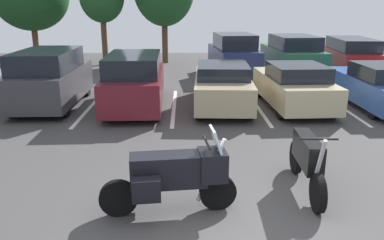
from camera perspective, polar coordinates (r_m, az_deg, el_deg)
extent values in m
cube|color=#423F3F|center=(6.49, 5.44, -15.10)|extent=(44.00, 44.00, 0.10)
cylinder|color=black|center=(6.70, 3.77, -10.40)|extent=(0.63, 0.19, 0.63)
cylinder|color=black|center=(6.61, -10.64, -11.10)|extent=(0.63, 0.19, 0.63)
cube|color=black|center=(6.41, -3.44, -7.27)|extent=(1.27, 0.56, 0.54)
cylinder|color=#B2B2B7|center=(6.51, 2.79, -7.30)|extent=(0.50, 0.13, 1.10)
cylinder|color=black|center=(6.31, 2.14, -3.25)|extent=(0.11, 0.62, 0.04)
cube|color=black|center=(6.47, 2.98, -6.50)|extent=(0.49, 0.55, 0.48)
cube|color=#B2C1CC|center=(6.32, 3.48, -2.85)|extent=(0.21, 0.46, 0.39)
cube|color=black|center=(6.78, -6.79, -7.35)|extent=(0.46, 0.29, 0.36)
cube|color=black|center=(6.14, -6.67, -10.02)|extent=(0.46, 0.29, 0.36)
cylinder|color=black|center=(6.94, 17.82, -10.10)|extent=(0.15, 0.66, 0.66)
cylinder|color=black|center=(8.33, 14.86, -5.24)|extent=(0.15, 0.66, 0.66)
cube|color=black|center=(7.46, 16.47, -4.35)|extent=(0.34, 1.20, 0.52)
cylinder|color=#B2B2B7|center=(6.87, 17.86, -6.55)|extent=(0.09, 0.51, 1.13)
cylinder|color=black|center=(6.78, 18.02, -2.66)|extent=(0.62, 0.06, 0.04)
cube|color=silver|center=(14.50, -25.39, 1.68)|extent=(0.12, 4.82, 0.01)
cube|color=silver|center=(13.58, -14.54, 1.86)|extent=(0.12, 4.82, 0.01)
cube|color=silver|center=(13.21, -2.63, 1.97)|extent=(0.12, 4.82, 0.01)
cube|color=silver|center=(13.43, 9.43, 2.01)|extent=(0.12, 4.82, 0.01)
cube|color=silver|center=(14.21, 20.62, 1.96)|extent=(0.12, 4.82, 0.01)
cylinder|color=black|center=(15.78, -24.96, 3.97)|extent=(0.25, 0.61, 0.60)
cube|color=#38383D|center=(14.00, -19.71, 4.89)|extent=(1.86, 4.25, 1.04)
cube|color=black|center=(13.63, -20.37, 8.14)|extent=(1.70, 2.96, 0.64)
cylinder|color=black|center=(15.66, -20.71, 4.42)|extent=(0.23, 0.63, 0.63)
cylinder|color=black|center=(15.23, -15.17, 4.59)|extent=(0.23, 0.63, 0.63)
cylinder|color=black|center=(13.05, -24.64, 1.66)|extent=(0.23, 0.63, 0.63)
cylinder|color=black|center=(12.52, -18.08, 1.79)|extent=(0.23, 0.63, 0.63)
cube|color=maroon|center=(13.12, -8.25, 4.79)|extent=(1.89, 4.58, 0.98)
cube|color=black|center=(12.78, -8.48, 8.07)|extent=(1.71, 3.00, 0.60)
cylinder|color=black|center=(14.78, -10.56, 4.52)|extent=(0.24, 0.63, 0.62)
cylinder|color=black|center=(14.65, -4.68, 4.64)|extent=(0.24, 0.63, 0.62)
cylinder|color=black|center=(11.82, -12.51, 1.35)|extent=(0.24, 0.63, 0.62)
cylinder|color=black|center=(11.65, -5.17, 1.47)|extent=(0.24, 0.63, 0.62)
cube|color=tan|center=(13.13, 4.41, 4.69)|extent=(1.99, 4.53, 0.81)
cube|color=black|center=(12.87, 4.50, 7.21)|extent=(1.73, 2.20, 0.41)
cylinder|color=black|center=(14.65, 1.18, 4.87)|extent=(0.26, 0.72, 0.71)
cylinder|color=black|center=(14.72, 7.08, 4.80)|extent=(0.26, 0.72, 0.71)
cylinder|color=black|center=(11.71, 1.00, 1.83)|extent=(0.26, 0.72, 0.71)
cylinder|color=black|center=(11.79, 8.35, 1.75)|extent=(0.26, 0.72, 0.71)
cube|color=#C1B289|center=(13.49, 14.47, 4.42)|extent=(1.97, 4.31, 0.80)
cube|color=black|center=(13.06, 15.12, 6.79)|extent=(1.73, 2.02, 0.46)
cylinder|color=black|center=(14.70, 9.86, 4.55)|extent=(0.25, 0.66, 0.65)
cylinder|color=black|center=(15.13, 15.49, 4.53)|extent=(0.25, 0.66, 0.65)
cylinder|color=black|center=(11.99, 13.00, 1.62)|extent=(0.25, 0.66, 0.65)
cylinder|color=black|center=(12.51, 19.69, 1.68)|extent=(0.25, 0.66, 0.65)
cube|color=#2D519E|center=(14.58, 25.31, 4.16)|extent=(1.92, 4.54, 0.79)
cylinder|color=black|center=(15.67, 20.10, 4.44)|extent=(0.23, 0.61, 0.60)
cylinder|color=black|center=(16.33, 25.29, 4.31)|extent=(0.23, 0.61, 0.60)
cylinder|color=black|center=(12.95, 25.02, 1.45)|extent=(0.23, 0.61, 0.60)
cube|color=navy|center=(18.83, 5.99, 8.72)|extent=(2.14, 4.42, 1.11)
cube|color=black|center=(18.56, 6.19, 11.35)|extent=(1.84, 2.65, 0.66)
cylinder|color=black|center=(20.17, 2.98, 8.05)|extent=(0.28, 0.67, 0.65)
cylinder|color=black|center=(20.46, 7.16, 8.06)|extent=(0.28, 0.67, 0.65)
cylinder|color=black|center=(17.34, 4.53, 6.59)|extent=(0.28, 0.67, 0.65)
cylinder|color=black|center=(17.68, 9.33, 6.62)|extent=(0.28, 0.67, 0.65)
cube|color=#235638|center=(19.44, 14.29, 8.54)|extent=(2.21, 4.69, 1.07)
cube|color=black|center=(19.14, 14.68, 10.91)|extent=(1.94, 2.77, 0.60)
cylinder|color=black|center=(20.73, 10.63, 8.11)|extent=(0.26, 0.73, 0.71)
cylinder|color=black|center=(21.22, 15.08, 8.02)|extent=(0.26, 0.73, 0.71)
cylinder|color=black|center=(17.77, 13.17, 6.55)|extent=(0.26, 0.73, 0.71)
cylinder|color=black|center=(18.35, 18.23, 6.46)|extent=(0.26, 0.73, 0.71)
cube|color=maroon|center=(20.46, 21.88, 8.11)|extent=(2.13, 4.76, 0.99)
cube|color=black|center=(20.18, 22.29, 10.17)|extent=(1.88, 3.30, 0.55)
cylinder|color=black|center=(21.78, 18.59, 7.90)|extent=(0.27, 0.70, 0.69)
cylinder|color=black|center=(22.23, 22.41, 7.67)|extent=(0.27, 0.70, 0.69)
cylinder|color=black|center=(18.79, 21.01, 6.38)|extent=(0.27, 0.70, 0.69)
cylinder|color=black|center=(19.31, 25.33, 6.13)|extent=(0.27, 0.70, 0.69)
cylinder|color=#4C3823|center=(22.83, -12.57, 10.75)|extent=(0.31, 0.31, 2.28)
cylinder|color=#4C3823|center=(24.75, -21.69, 9.86)|extent=(0.33, 0.33, 1.80)
cylinder|color=#4C3823|center=(22.97, -3.94, 10.85)|extent=(0.34, 0.34, 2.05)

